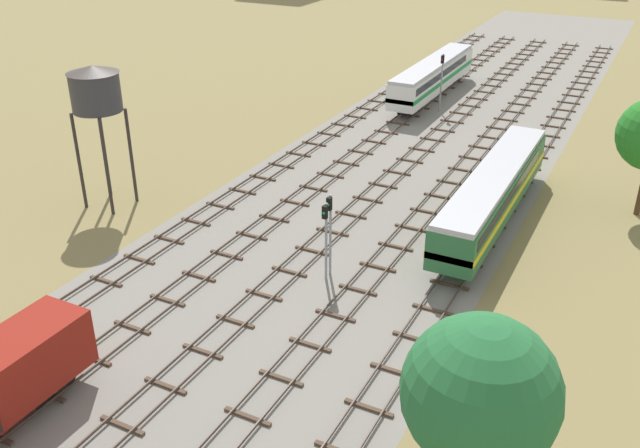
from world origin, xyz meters
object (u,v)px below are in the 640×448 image
at_px(diesel_railcar_centre_right_near, 494,190).
at_px(signal_post_nearest, 330,225).
at_px(water_tower, 95,91).
at_px(diesel_railcar_left_mid, 433,75).
at_px(signal_post_mid, 442,76).
at_px(signal_post_near, 326,232).

distance_m(diesel_railcar_centre_right_near, signal_post_nearest, 13.25).
bearing_deg(water_tower, signal_post_nearest, -5.41).
height_order(diesel_railcar_left_mid, signal_post_mid, signal_post_mid).
xyz_separation_m(diesel_railcar_centre_right_near, signal_post_mid, (-11.55, 23.64, 1.14)).
relative_size(water_tower, signal_post_mid, 1.74).
bearing_deg(signal_post_near, water_tower, 172.94).
relative_size(water_tower, signal_post_nearest, 1.95).
xyz_separation_m(diesel_railcar_left_mid, signal_post_mid, (2.31, -4.28, 1.14)).
bearing_deg(signal_post_mid, signal_post_near, -82.58).
bearing_deg(diesel_railcar_centre_right_near, diesel_railcar_left_mid, 116.41).
distance_m(diesel_railcar_centre_right_near, water_tower, 28.25).
bearing_deg(signal_post_mid, diesel_railcar_left_mid, 118.37).
bearing_deg(diesel_railcar_left_mid, signal_post_nearest, -79.97).
bearing_deg(signal_post_near, signal_post_nearest, 90.00).
bearing_deg(signal_post_mid, water_tower, -113.49).
xyz_separation_m(water_tower, signal_post_nearest, (19.01, -1.80, -5.18)).
height_order(diesel_railcar_centre_right_near, water_tower, water_tower).
xyz_separation_m(diesel_railcar_centre_right_near, signal_post_near, (-6.93, -11.82, 0.61)).
distance_m(water_tower, signal_post_near, 19.89).
bearing_deg(signal_post_nearest, signal_post_mid, 97.54).
bearing_deg(signal_post_nearest, signal_post_near, -90.00).
relative_size(diesel_railcar_centre_right_near, signal_post_nearest, 3.85).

